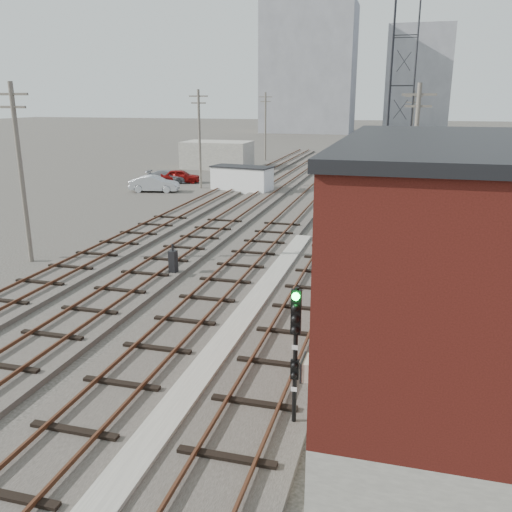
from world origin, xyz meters
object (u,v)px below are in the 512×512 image
at_px(car_silver, 155,184).
at_px(car_grey, 168,177).
at_px(switch_stand, 173,262).
at_px(signal_mast, 295,349).
at_px(site_trailer, 242,179).
at_px(car_red, 181,176).

height_order(car_silver, car_grey, car_silver).
bearing_deg(switch_stand, car_grey, 122.58).
relative_size(signal_mast, car_silver, 0.87).
relative_size(switch_stand, car_grey, 0.35).
height_order(site_trailer, car_silver, site_trailer).
xyz_separation_m(signal_mast, car_grey, (-20.66, 38.52, -1.62)).
height_order(switch_stand, site_trailer, site_trailer).
height_order(switch_stand, car_red, switch_stand).
bearing_deg(car_silver, signal_mast, -160.18).
bearing_deg(car_grey, site_trailer, -118.14).
xyz_separation_m(car_red, car_silver, (-0.13, -5.75, 0.05)).
distance_m(car_silver, car_grey, 5.67).
bearing_deg(car_red, car_silver, 165.08).
distance_m(switch_stand, car_red, 30.15).
height_order(site_trailer, car_grey, site_trailer).
height_order(switch_stand, car_grey, switch_stand).
xyz_separation_m(site_trailer, car_red, (-7.54, 3.58, -0.50)).
relative_size(site_trailer, car_grey, 1.39).
bearing_deg(car_silver, site_trailer, -84.96).
relative_size(site_trailer, car_red, 1.47).
bearing_deg(site_trailer, car_silver, -154.48).
xyz_separation_m(car_silver, car_grey, (-1.17, 5.54, -0.12)).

